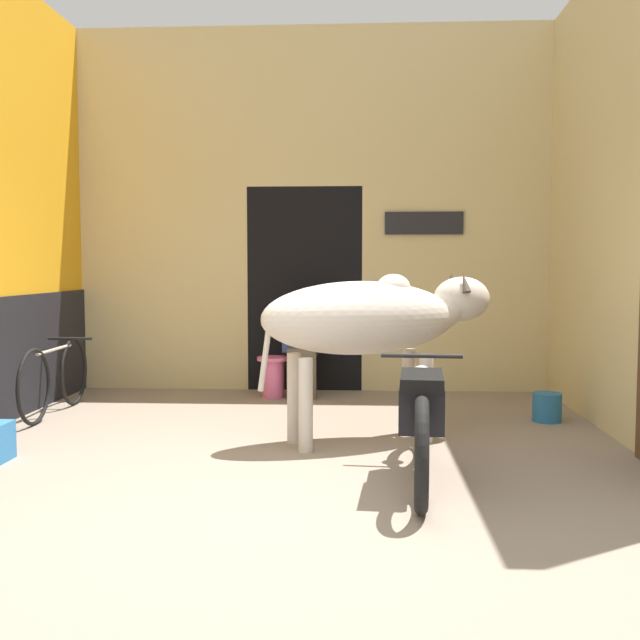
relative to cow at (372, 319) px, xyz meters
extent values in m
plane|color=gray|center=(-0.65, -1.60, -0.98)|extent=(30.00, 30.00, 0.00)
cube|color=#D1BC84|center=(-0.65, 2.54, 2.19)|extent=(5.26, 0.18, 1.76)
cube|color=#D1BC84|center=(-2.32, 2.54, 0.16)|extent=(1.91, 0.18, 2.29)
cube|color=#D1BC84|center=(0.95, 2.54, 0.16)|extent=(2.06, 0.18, 2.29)
cube|color=black|center=(-0.72, 2.90, 0.16)|extent=(1.29, 0.90, 2.29)
cube|color=black|center=(0.60, 2.43, 0.89)|extent=(0.86, 0.03, 0.25)
cube|color=#D1BC84|center=(2.07, 0.42, 1.04)|extent=(0.18, 4.05, 4.05)
ellipsoid|color=beige|center=(-0.09, -0.04, 0.01)|extent=(1.72, 1.14, 0.58)
ellipsoid|color=beige|center=(0.17, 0.06, 0.25)|extent=(0.34, 0.33, 0.21)
cylinder|color=beige|center=(0.60, 0.22, 0.06)|extent=(0.46, 0.39, 0.38)
ellipsoid|color=beige|center=(0.74, 0.28, 0.15)|extent=(0.57, 0.47, 0.37)
cylinder|color=beige|center=(-0.81, -0.30, -0.21)|extent=(0.14, 0.09, 0.64)
cylinder|color=beige|center=(0.31, 0.30, -0.63)|extent=(0.11, 0.11, 0.72)
cylinder|color=beige|center=(0.43, -0.02, -0.63)|extent=(0.11, 0.11, 0.72)
cylinder|color=beige|center=(-0.62, -0.05, -0.63)|extent=(0.11, 0.11, 0.72)
cylinder|color=beige|center=(-0.50, -0.37, -0.63)|extent=(0.11, 0.11, 0.72)
cone|color=#473D33|center=(0.66, 0.38, 0.29)|extent=(0.11, 0.15, 0.18)
cone|color=#473D33|center=(0.75, 0.14, 0.29)|extent=(0.11, 0.15, 0.18)
torus|color=black|center=(0.26, -1.72, -0.65)|extent=(0.13, 0.68, 0.67)
torus|color=black|center=(0.36, -0.45, -0.65)|extent=(0.13, 0.68, 0.67)
cube|color=black|center=(0.31, -1.09, -0.47)|extent=(0.33, 0.72, 0.28)
cube|color=black|center=(0.30, -1.28, -0.29)|extent=(0.30, 0.58, 0.09)
cylinder|color=black|center=(0.35, -0.59, -0.22)|extent=(0.58, 0.08, 0.03)
sphere|color=silver|center=(0.35, -0.50, -0.37)|extent=(0.15, 0.15, 0.15)
torus|color=black|center=(-2.97, 0.45, -0.64)|extent=(0.05, 0.69, 0.69)
torus|color=black|center=(-2.98, 1.41, -0.64)|extent=(0.05, 0.69, 0.69)
cylinder|color=#B7B2A8|center=(-2.98, 0.93, -0.36)|extent=(0.04, 0.79, 0.03)
cylinder|color=black|center=(-2.98, 1.32, -0.30)|extent=(0.44, 0.04, 0.03)
cube|color=brown|center=(-0.71, 1.89, -0.77)|extent=(0.30, 0.14, 0.43)
cube|color=brown|center=(-0.71, 1.98, -0.50)|extent=(0.30, 0.32, 0.11)
cube|color=navy|center=(-0.71, 2.05, -0.26)|extent=(0.43, 0.20, 0.47)
sphere|color=tan|center=(-0.71, 2.05, 0.07)|extent=(0.20, 0.20, 0.20)
cylinder|color=#DB6093|center=(-1.03, 1.97, -0.78)|extent=(0.24, 0.24, 0.40)
cylinder|color=#DB6093|center=(-1.03, 1.97, -0.57)|extent=(0.34, 0.34, 0.04)
cylinder|color=#23669E|center=(1.60, 0.86, -0.85)|extent=(0.26, 0.26, 0.26)
camera|label=1|loc=(-0.08, -5.93, 0.43)|focal=42.00mm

